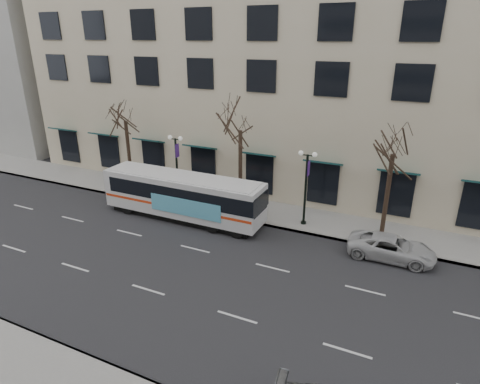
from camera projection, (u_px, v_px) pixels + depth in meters
The scene contains 11 objects.
ground at pixel (174, 268), 22.29m from camera, with size 160.00×160.00×0.00m, color black.
sidewalk_far at pixel (307, 220), 27.89m from camera, with size 80.00×4.00×0.15m, color gray.
building_hotel at pixel (277, 36), 36.41m from camera, with size 40.00×20.00×24.00m, color beige.
building_far_upblock at pixel (5, 18), 49.85m from camera, with size 28.00×20.00×28.00m, color #999993.
tree_far_left at pixel (124, 109), 31.20m from camera, with size 3.60×3.60×8.34m.
tree_far_mid at pixel (240, 117), 27.19m from camera, with size 3.60×3.60×8.55m.
tree_far_right at pixel (395, 139), 23.43m from camera, with size 3.60×3.60×8.06m.
lamp_post_left at pixel (177, 165), 30.10m from camera, with size 1.22×0.45×5.21m.
lamp_post_right at pixel (306, 185), 26.16m from camera, with size 1.22×0.45×5.21m.
city_bus at pixel (184, 195), 27.70m from camera, with size 11.69×2.61×3.17m.
white_pickup at pixel (391, 248), 23.02m from camera, with size 2.24×4.85×1.35m, color #BABABA.
Camera 1 is at (11.47, -15.85, 12.06)m, focal length 30.00 mm.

